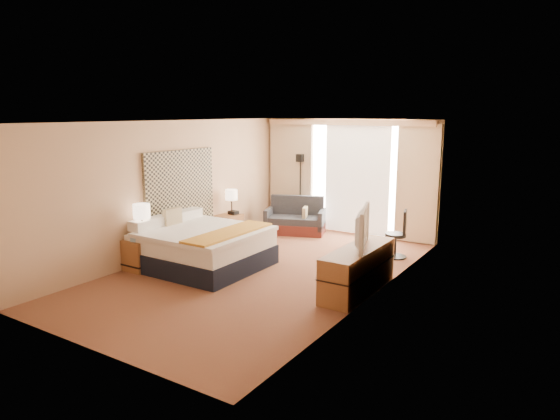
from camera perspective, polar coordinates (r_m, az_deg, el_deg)
The scene contains 21 objects.
floor at distance 8.84m, azimuth -2.14°, elevation -7.01°, with size 4.20×7.00×0.02m, color #4F1816.
ceiling at distance 8.40m, azimuth -2.27°, elevation 10.09°, with size 4.20×7.00×0.02m, color white.
wall_back at distance 11.54m, azimuth 7.79°, elevation 3.82°, with size 4.20×0.02×2.60m, color tan.
wall_front at distance 6.06m, azimuth -21.49°, elevation -3.55°, with size 4.20×0.02×2.60m, color tan.
wall_left at distance 9.86m, azimuth -12.28°, elevation 2.42°, with size 0.02×7.00×2.60m, color tan.
wall_right at distance 7.55m, azimuth 11.01°, elevation -0.17°, with size 0.02×7.00×2.60m, color tan.
headboard at distance 9.98m, azimuth -11.30°, elevation 2.44°, with size 0.06×1.85×1.50m, color black.
nightstand_left at distance 9.21m, azimuth -15.60°, elevation -4.89°, with size 0.45×0.52×0.55m, color olive.
nightstand_right at distance 10.97m, azimuth -5.87°, elevation -1.97°, with size 0.45×0.52×0.55m, color olive.
media_dresser at distance 7.88m, azimuth 8.92°, elevation -6.75°, with size 0.50×1.80×0.70m, color olive.
window at distance 11.41m, azimuth 8.86°, elevation 3.80°, with size 2.30×0.02×2.30m, color white.
curtains at distance 11.43m, azimuth 7.54°, elevation 4.30°, with size 4.12×0.19×2.56m.
bed at distance 9.11m, azimuth -8.89°, elevation -4.18°, with size 2.06×1.88×1.00m.
loveseat at distance 11.53m, azimuth 1.79°, elevation -1.27°, with size 1.50×1.13×0.83m.
floor_lamp at distance 11.90m, azimuth 2.33°, elevation 3.91°, with size 0.22×0.22×1.78m.
desk_chair at distance 9.80m, azimuth 13.34°, elevation -2.97°, with size 0.45×0.45×0.93m.
lamp_left at distance 9.05m, azimuth -15.54°, elevation -0.22°, with size 0.30×0.30×0.63m.
lamp_right at distance 10.87m, azimuth -5.57°, elevation 1.69°, with size 0.26×0.26×0.55m.
tissue_box at distance 9.00m, azimuth -16.18°, elevation -3.09°, with size 0.13×0.13×0.12m, color #94BDE4.
telephone at distance 10.96m, azimuth -5.35°, elevation -0.29°, with size 0.20×0.16×0.08m, color black.
television at distance 7.75m, azimuth 8.80°, elevation -1.96°, with size 1.09×0.14×0.63m, color black.
Camera 1 is at (4.80, -6.89, 2.76)m, focal length 32.00 mm.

